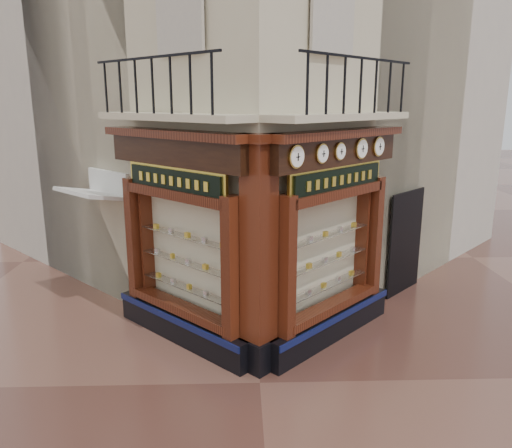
{
  "coord_description": "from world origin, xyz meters",
  "views": [
    {
      "loc": [
        -0.3,
        -7.26,
        4.45
      ],
      "look_at": [
        0.0,
        2.0,
        2.18
      ],
      "focal_mm": 35.0,
      "sensor_mm": 36.0,
      "label": 1
    }
  ],
  "objects_px": {
    "corner_pilaster": "(259,259)",
    "clock_e": "(379,147)",
    "awning": "(99,306)",
    "clock_c": "(340,151)",
    "signboard_left": "(174,180)",
    "clock_a": "(296,157)",
    "clock_d": "(361,149)",
    "signboard_right": "(339,180)",
    "clock_b": "(322,154)"
  },
  "relations": [
    {
      "from": "clock_a",
      "to": "signboard_left",
      "type": "distance_m",
      "value": 2.35
    },
    {
      "from": "clock_a",
      "to": "clock_c",
      "type": "xyz_separation_m",
      "value": [
        0.85,
        0.85,
        -0.0
      ]
    },
    {
      "from": "clock_c",
      "to": "clock_e",
      "type": "relative_size",
      "value": 0.82
    },
    {
      "from": "clock_b",
      "to": "clock_e",
      "type": "height_order",
      "value": "clock_e"
    },
    {
      "from": "clock_e",
      "to": "awning",
      "type": "distance_m",
      "value": 6.95
    },
    {
      "from": "corner_pilaster",
      "to": "clock_d",
      "type": "height_order",
      "value": "corner_pilaster"
    },
    {
      "from": "clock_e",
      "to": "signboard_right",
      "type": "height_order",
      "value": "clock_e"
    },
    {
      "from": "clock_c",
      "to": "clock_d",
      "type": "height_order",
      "value": "clock_d"
    },
    {
      "from": "clock_e",
      "to": "clock_b",
      "type": "bearing_deg",
      "value": -180.0
    },
    {
      "from": "clock_c",
      "to": "clock_e",
      "type": "xyz_separation_m",
      "value": [
        0.92,
        0.92,
        0.0
      ]
    },
    {
      "from": "corner_pilaster",
      "to": "clock_c",
      "type": "relative_size",
      "value": 12.91
    },
    {
      "from": "clock_e",
      "to": "signboard_left",
      "type": "bearing_deg",
      "value": 145.91
    },
    {
      "from": "clock_e",
      "to": "signboard_left",
      "type": "distance_m",
      "value": 3.92
    },
    {
      "from": "clock_a",
      "to": "awning",
      "type": "height_order",
      "value": "clock_a"
    },
    {
      "from": "clock_b",
      "to": "clock_e",
      "type": "distance_m",
      "value": 1.83
    },
    {
      "from": "clock_a",
      "to": "clock_e",
      "type": "distance_m",
      "value": 2.51
    },
    {
      "from": "corner_pilaster",
      "to": "clock_a",
      "type": "xyz_separation_m",
      "value": [
        0.58,
        -0.02,
        1.67
      ]
    },
    {
      "from": "clock_d",
      "to": "corner_pilaster",
      "type": "bearing_deg",
      "value": 169.42
    },
    {
      "from": "awning",
      "to": "clock_b",
      "type": "bearing_deg",
      "value": -162.1
    },
    {
      "from": "clock_b",
      "to": "clock_e",
      "type": "bearing_deg",
      "value": 0.0
    },
    {
      "from": "clock_b",
      "to": "clock_d",
      "type": "xyz_separation_m",
      "value": [
        0.86,
        0.86,
        -0.0
      ]
    },
    {
      "from": "signboard_right",
      "to": "clock_b",
      "type": "bearing_deg",
      "value": -170.78
    },
    {
      "from": "clock_b",
      "to": "clock_c",
      "type": "bearing_deg",
      "value": 0.0
    },
    {
      "from": "signboard_left",
      "to": "clock_c",
      "type": "bearing_deg",
      "value": -138.74
    },
    {
      "from": "corner_pilaster",
      "to": "signboard_right",
      "type": "relative_size",
      "value": 1.98
    },
    {
      "from": "awning",
      "to": "clock_e",
      "type": "bearing_deg",
      "value": -145.0
    },
    {
      "from": "clock_a",
      "to": "clock_d",
      "type": "xyz_separation_m",
      "value": [
        1.34,
        1.34,
        -0.0
      ]
    },
    {
      "from": "clock_e",
      "to": "signboard_right",
      "type": "bearing_deg",
      "value": 174.51
    },
    {
      "from": "clock_a",
      "to": "clock_d",
      "type": "relative_size",
      "value": 0.97
    },
    {
      "from": "corner_pilaster",
      "to": "clock_b",
      "type": "xyz_separation_m",
      "value": [
        1.06,
        0.45,
        1.67
      ]
    },
    {
      "from": "clock_a",
      "to": "clock_c",
      "type": "bearing_deg",
      "value": 0.0
    },
    {
      "from": "corner_pilaster",
      "to": "signboard_left",
      "type": "bearing_deg",
      "value": 100.25
    },
    {
      "from": "awning",
      "to": "signboard_right",
      "type": "relative_size",
      "value": 0.76
    },
    {
      "from": "clock_c",
      "to": "clock_d",
      "type": "distance_m",
      "value": 0.69
    },
    {
      "from": "clock_a",
      "to": "signboard_left",
      "type": "relative_size",
      "value": 0.19
    },
    {
      "from": "clock_a",
      "to": "signboard_right",
      "type": "relative_size",
      "value": 0.18
    },
    {
      "from": "signboard_right",
      "to": "clock_c",
      "type": "bearing_deg",
      "value": -144.8
    },
    {
      "from": "corner_pilaster",
      "to": "clock_a",
      "type": "relative_size",
      "value": 10.82
    },
    {
      "from": "clock_e",
      "to": "signboard_left",
      "type": "xyz_separation_m",
      "value": [
        -3.81,
        -0.74,
        -0.52
      ]
    },
    {
      "from": "corner_pilaster",
      "to": "clock_e",
      "type": "distance_m",
      "value": 3.38
    },
    {
      "from": "clock_b",
      "to": "signboard_left",
      "type": "xyz_separation_m",
      "value": [
        -2.52,
        0.56,
        -0.52
      ]
    },
    {
      "from": "clock_a",
      "to": "corner_pilaster",
      "type": "bearing_deg",
      "value": 132.63
    },
    {
      "from": "corner_pilaster",
      "to": "signboard_left",
      "type": "distance_m",
      "value": 2.12
    },
    {
      "from": "clock_a",
      "to": "awning",
      "type": "xyz_separation_m",
      "value": [
        -4.07,
        2.8,
        -3.62
      ]
    },
    {
      "from": "corner_pilaster",
      "to": "clock_b",
      "type": "bearing_deg",
      "value": -21.78
    },
    {
      "from": "clock_c",
      "to": "signboard_left",
      "type": "bearing_deg",
      "value": 131.26
    },
    {
      "from": "corner_pilaster",
      "to": "signboard_right",
      "type": "xyz_separation_m",
      "value": [
        1.46,
        1.01,
        1.15
      ]
    },
    {
      "from": "awning",
      "to": "signboard_left",
      "type": "height_order",
      "value": "signboard_left"
    },
    {
      "from": "awning",
      "to": "signboard_left",
      "type": "distance_m",
      "value": 4.1
    },
    {
      "from": "clock_e",
      "to": "awning",
      "type": "bearing_deg",
      "value": 125.0
    }
  ]
}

